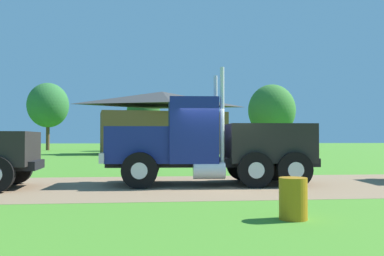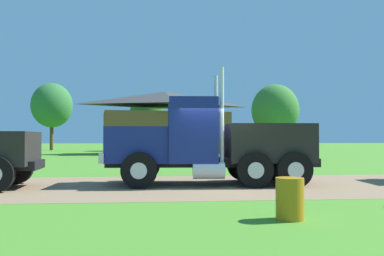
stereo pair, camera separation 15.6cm
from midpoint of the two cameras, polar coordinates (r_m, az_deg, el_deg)
The scene contains 8 objects.
ground_plane at distance 13.67m, azimuth 3.70°, elevation -7.97°, with size 200.00×200.00×0.00m, color #478427.
dirt_track at distance 13.67m, azimuth 3.70°, elevation -7.96°, with size 120.00×6.61×0.01m, color #896E50.
truck_foreground_white at distance 13.99m, azimuth 2.94°, elevation -2.25°, with size 7.20×2.91×3.84m.
steel_barrel at distance 8.26m, azimuth 13.96°, elevation -9.50°, with size 0.54×0.54×0.81m, color #B27214.
shed_building at distance 40.57m, azimuth -3.63°, elevation 0.61°, with size 13.15×7.84×6.12m.
tree_left at distance 54.49m, azimuth -18.79°, elevation 2.98°, with size 5.07×5.07×8.42m.
tree_mid at distance 49.57m, azimuth -6.21°, elevation 2.11°, with size 4.03×4.03×6.79m.
tree_right at distance 49.07m, azimuth 11.55°, elevation 2.42°, with size 5.52×5.52×7.82m.
Camera 2 is at (-2.01, -13.42, 1.58)m, focal length 38.44 mm.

